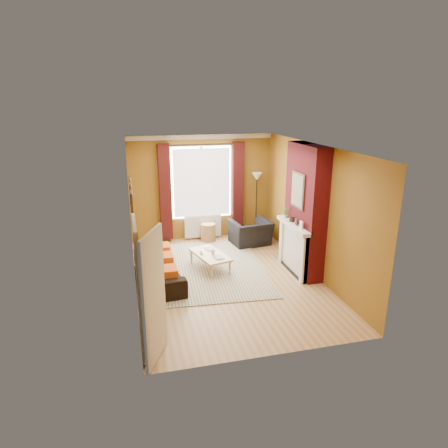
{
  "coord_description": "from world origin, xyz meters",
  "views": [
    {
      "loc": [
        -1.94,
        -7.54,
        3.69
      ],
      "look_at": [
        0.0,
        0.25,
        1.15
      ],
      "focal_mm": 32.0,
      "sensor_mm": 36.0,
      "label": 1
    }
  ],
  "objects": [
    {
      "name": "ground",
      "position": [
        0.0,
        0.0,
        0.0
      ],
      "size": [
        5.5,
        5.5,
        0.0
      ],
      "primitive_type": "plane",
      "color": "#997245",
      "rests_on": "ground"
    },
    {
      "name": "room_walls",
      "position": [
        0.63,
        0.27,
        1.38
      ],
      "size": [
        3.82,
        5.54,
        2.83
      ],
      "color": "brown",
      "rests_on": "ground"
    },
    {
      "name": "striped_rug",
      "position": [
        -0.25,
        0.62,
        0.01
      ],
      "size": [
        2.67,
        3.54,
        0.02
      ],
      "rotation": [
        0.0,
        0.0,
        -0.07
      ],
      "color": "teal",
      "rests_on": "ground"
    },
    {
      "name": "sofa",
      "position": [
        -1.42,
        0.23,
        0.29
      ],
      "size": [
        0.95,
        2.07,
        0.59
      ],
      "primitive_type": "imported",
      "rotation": [
        0.0,
        0.0,
        1.65
      ],
      "color": "black",
      "rests_on": "ground"
    },
    {
      "name": "armchair",
      "position": [
        1.13,
        1.9,
        0.32
      ],
      "size": [
        1.1,
        0.99,
        0.65
      ],
      "primitive_type": "imported",
      "rotation": [
        0.0,
        0.0,
        3.27
      ],
      "color": "black",
      "rests_on": "ground"
    },
    {
      "name": "coffee_table",
      "position": [
        -0.24,
        0.58,
        0.33
      ],
      "size": [
        0.84,
        1.23,
        0.37
      ],
      "rotation": [
        0.0,
        0.0,
        0.27
      ],
      "color": "#D8B37C",
      "rests_on": "ground"
    },
    {
      "name": "wicker_stool",
      "position": [
        0.1,
        2.4,
        0.24
      ],
      "size": [
        0.49,
        0.49,
        0.49
      ],
      "rotation": [
        0.0,
        0.0,
        -0.33
      ],
      "color": "#A07345",
      "rests_on": "ground"
    },
    {
      "name": "floor_lamp",
      "position": [
        1.44,
        2.4,
        1.42
      ],
      "size": [
        0.31,
        0.31,
        1.8
      ],
      "rotation": [
        0.0,
        0.0,
        0.18
      ],
      "color": "black",
      "rests_on": "ground"
    },
    {
      "name": "book_a",
      "position": [
        -0.19,
        0.29,
        0.39
      ],
      "size": [
        0.2,
        0.26,
        0.02
      ],
      "primitive_type": "imported",
      "rotation": [
        0.0,
        0.0,
        0.1
      ],
      "color": "#999999",
      "rests_on": "coffee_table"
    },
    {
      "name": "book_b",
      "position": [
        -0.28,
        0.83,
        0.38
      ],
      "size": [
        0.23,
        0.28,
        0.02
      ],
      "primitive_type": "imported",
      "rotation": [
        0.0,
        0.0,
        0.18
      ],
      "color": "#999999",
      "rests_on": "coffee_table"
    },
    {
      "name": "mug",
      "position": [
        -0.18,
        0.54,
        0.42
      ],
      "size": [
        0.11,
        0.11,
        0.09
      ],
      "primitive_type": "imported",
      "rotation": [
        0.0,
        0.0,
        -0.05
      ],
      "color": "#999999",
      "rests_on": "coffee_table"
    },
    {
      "name": "tv_remote",
      "position": [
        -0.43,
        0.64,
        0.38
      ],
      "size": [
        0.06,
        0.16,
        0.02
      ],
      "rotation": [
        0.0,
        0.0,
        -0.04
      ],
      "color": "black",
      "rests_on": "coffee_table"
    }
  ]
}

